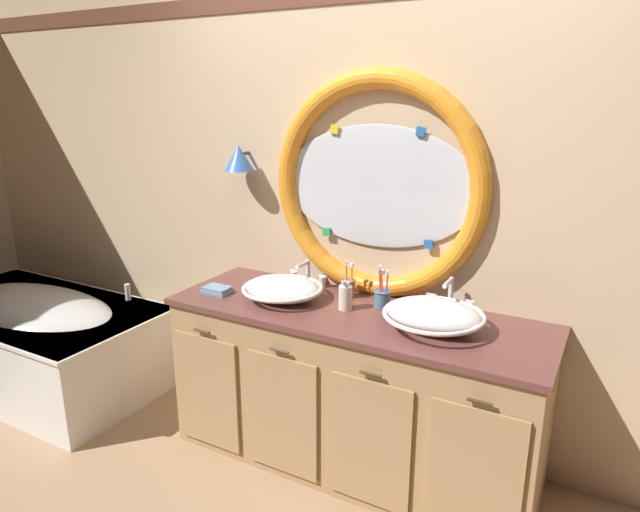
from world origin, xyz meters
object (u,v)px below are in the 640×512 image
at_px(bathtub, 37,336).
at_px(folded_hand_towel, 217,290).
at_px(toothbrush_holder_right, 382,297).
at_px(soap_dispenser, 345,297).
at_px(sink_basin_left, 282,288).
at_px(toothbrush_holder_left, 348,287).
at_px(sink_basin_right, 434,315).

bearing_deg(bathtub, folded_hand_towel, 5.18).
xyz_separation_m(bathtub, toothbrush_holder_right, (2.28, 0.36, 0.56)).
xyz_separation_m(soap_dispenser, folded_hand_towel, (-0.70, -0.12, -0.05)).
distance_m(sink_basin_left, toothbrush_holder_left, 0.34).
xyz_separation_m(sink_basin_left, toothbrush_holder_left, (0.28, 0.19, -0.00)).
distance_m(bathtub, sink_basin_left, 1.89).
xyz_separation_m(sink_basin_left, sink_basin_right, (0.80, 0.00, 0.01)).
height_order(toothbrush_holder_right, soap_dispenser, toothbrush_holder_right).
bearing_deg(folded_hand_towel, sink_basin_left, 14.18).
height_order(soap_dispenser, folded_hand_towel, soap_dispenser).
bearing_deg(toothbrush_holder_left, soap_dispenser, -68.51).
bearing_deg(sink_basin_left, sink_basin_right, 0.00).
distance_m(sink_basin_left, soap_dispenser, 0.35).
distance_m(bathtub, sink_basin_right, 2.66).
relative_size(sink_basin_right, toothbrush_holder_left, 2.35).
bearing_deg(folded_hand_towel, sink_basin_right, 4.45).
relative_size(sink_basin_right, toothbrush_holder_right, 2.06).
height_order(sink_basin_right, toothbrush_holder_left, toothbrush_holder_left).
distance_m(bathtub, toothbrush_holder_right, 2.38).
distance_m(toothbrush_holder_left, folded_hand_towel, 0.70).
height_order(toothbrush_holder_left, soap_dispenser, toothbrush_holder_left).
bearing_deg(soap_dispenser, sink_basin_left, -175.11).
height_order(sink_basin_left, toothbrush_holder_right, toothbrush_holder_right).
height_order(sink_basin_left, folded_hand_towel, sink_basin_left).
bearing_deg(toothbrush_holder_right, toothbrush_holder_left, 166.94).
distance_m(toothbrush_holder_right, soap_dispenser, 0.19).
distance_m(sink_basin_right, soap_dispenser, 0.46).
height_order(toothbrush_holder_left, folded_hand_towel, toothbrush_holder_left).
relative_size(soap_dispenser, folded_hand_towel, 0.98).
bearing_deg(soap_dispenser, toothbrush_holder_left, 111.49).
xyz_separation_m(sink_basin_right, folded_hand_towel, (-1.16, -0.09, -0.05)).
bearing_deg(sink_basin_left, bathtub, -172.99).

